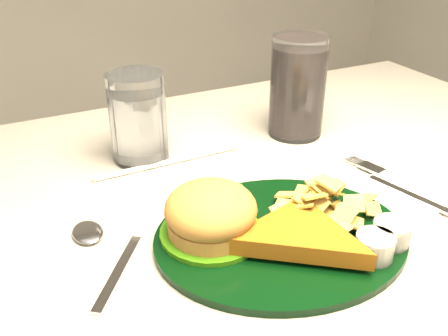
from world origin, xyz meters
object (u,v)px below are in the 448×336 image
Objects in this scene: cola_glass at (298,87)px; fork_napkin at (403,191)px; dinner_plate at (282,216)px; water_glass at (138,118)px.

fork_napkin is (0.02, -0.22, -0.07)m from cola_glass.
dinner_plate reaches higher than fork_napkin.
dinner_plate is 1.89× the size of fork_napkin.
dinner_plate is 0.19m from fork_napkin.
fork_napkin is at bearing -84.69° from cola_glass.
water_glass is 0.25m from cola_glass.
cola_glass is (0.25, -0.03, 0.01)m from water_glass.
cola_glass reaches higher than dinner_plate.
cola_glass is at bearing 81.35° from fork_napkin.
fork_napkin is (0.19, 0.01, -0.03)m from dinner_plate.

